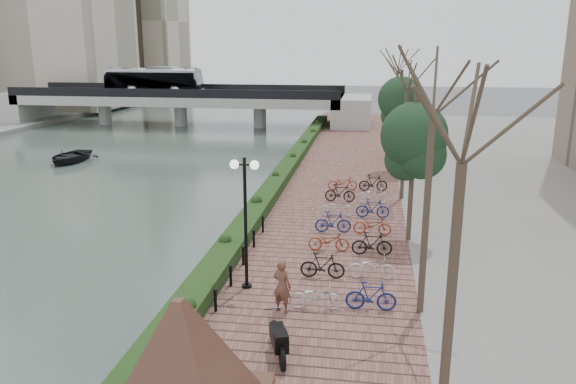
% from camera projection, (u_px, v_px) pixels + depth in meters
% --- Properties ---
extents(ground, '(220.00, 220.00, 0.00)m').
position_uv_depth(ground, '(165.00, 337.00, 17.70)').
color(ground, '#59595B').
rests_on(ground, ground).
extents(river_water, '(30.00, 130.00, 0.02)m').
position_uv_depth(river_water, '(96.00, 162.00, 43.76)').
color(river_water, '#46574D').
rests_on(river_water, ground).
extents(promenade, '(8.00, 75.00, 0.50)m').
position_uv_depth(promenade, '(332.00, 193.00, 33.78)').
color(promenade, brown).
rests_on(promenade, ground).
extents(hedge, '(1.10, 56.00, 0.60)m').
position_uv_depth(hedge, '(283.00, 173.00, 36.52)').
color(hedge, '#1A3513').
rests_on(hedge, promenade).
extents(chain_fence, '(0.10, 14.10, 0.70)m').
position_uv_depth(chain_fence, '(223.00, 288.00, 19.19)').
color(chain_fence, black).
rests_on(chain_fence, promenade).
extents(granite_monument, '(5.77, 5.77, 3.02)m').
position_uv_depth(granite_monument, '(181.00, 360.00, 12.70)').
color(granite_monument, '#4F2B21').
rests_on(granite_monument, promenade).
extents(lamppost, '(1.02, 0.32, 4.74)m').
position_uv_depth(lamppost, '(245.00, 195.00, 19.26)').
color(lamppost, black).
rests_on(lamppost, promenade).
extents(motorcycle, '(1.08, 1.86, 1.11)m').
position_uv_depth(motorcycle, '(278.00, 337.00, 15.60)').
color(motorcycle, black).
rests_on(motorcycle, promenade).
extents(pedestrian, '(0.76, 0.64, 1.79)m').
position_uv_depth(pedestrian, '(282.00, 286.00, 18.10)').
color(pedestrian, brown).
rests_on(pedestrian, promenade).
extents(bicycle_parking, '(2.40, 17.32, 1.00)m').
position_uv_depth(bicycle_parking, '(352.00, 223.00, 25.75)').
color(bicycle_parking, silver).
rests_on(bicycle_parking, promenade).
extents(street_trees, '(3.20, 37.12, 6.80)m').
position_uv_depth(street_trees, '(408.00, 154.00, 27.71)').
color(street_trees, '#3A2E22').
rests_on(street_trees, promenade).
extents(bridge, '(36.00, 10.77, 6.50)m').
position_uv_depth(bridge, '(175.00, 96.00, 62.10)').
color(bridge, '#999994').
rests_on(bridge, ground).
extents(boat, '(3.50, 4.74, 0.95)m').
position_uv_depth(boat, '(69.00, 156.00, 43.46)').
color(boat, black).
rests_on(boat, river_water).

